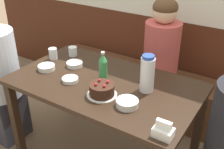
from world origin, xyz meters
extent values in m
cube|color=#4C2314|center=(0.00, 1.05, 0.48)|extent=(4.80, 0.04, 0.96)
cube|color=#56331E|center=(0.00, 0.83, 0.24)|extent=(2.18, 0.38, 0.47)
cube|color=black|center=(0.00, 0.00, 0.73)|extent=(1.39, 0.81, 0.03)
cube|color=black|center=(-0.65, -0.35, 0.36)|extent=(0.06, 0.06, 0.72)
cube|color=black|center=(-0.65, 0.35, 0.36)|extent=(0.06, 0.06, 0.72)
cube|color=black|center=(0.65, 0.35, 0.36)|extent=(0.06, 0.06, 0.72)
cylinder|color=white|center=(0.09, -0.16, 0.75)|extent=(0.21, 0.21, 0.01)
cylinder|color=#381E14|center=(0.09, -0.16, 0.80)|extent=(0.17, 0.17, 0.08)
sphere|color=red|center=(0.11, -0.12, 0.85)|extent=(0.02, 0.02, 0.02)
sphere|color=red|center=(0.05, -0.13, 0.85)|extent=(0.02, 0.02, 0.02)
sphere|color=red|center=(0.06, -0.19, 0.85)|extent=(0.02, 0.02, 0.02)
sphere|color=red|center=(0.12, -0.18, 0.85)|extent=(0.02, 0.02, 0.02)
cylinder|color=white|center=(0.31, 0.06, 0.88)|extent=(0.10, 0.10, 0.25)
cylinder|color=#28479E|center=(0.31, 0.06, 1.01)|extent=(0.08, 0.08, 0.02)
cylinder|color=#388E4C|center=(-0.03, 0.03, 0.83)|extent=(0.06, 0.06, 0.15)
cone|color=#388E4C|center=(-0.03, 0.03, 0.93)|extent=(0.06, 0.06, 0.06)
cylinder|color=silver|center=(-0.03, 0.03, 0.97)|extent=(0.03, 0.03, 0.01)
cube|color=white|center=(0.61, -0.32, 0.78)|extent=(0.11, 0.08, 0.05)
cube|color=white|center=(0.61, -0.32, 0.83)|extent=(0.09, 0.03, 0.05)
cylinder|color=white|center=(-0.50, -0.09, 0.77)|extent=(0.13, 0.13, 0.04)
cylinder|color=white|center=(-0.35, 0.08, 0.77)|extent=(0.13, 0.13, 0.04)
cylinder|color=white|center=(-0.22, -0.13, 0.77)|extent=(0.12, 0.12, 0.03)
cylinder|color=white|center=(0.30, -0.18, 0.77)|extent=(0.15, 0.15, 0.04)
cylinder|color=silver|center=(-0.59, 0.09, 0.80)|extent=(0.07, 0.07, 0.10)
cylinder|color=silver|center=(-0.49, 0.24, 0.79)|extent=(0.07, 0.07, 0.08)
cube|color=#33333D|center=(0.16, 0.66, 0.23)|extent=(0.30, 0.34, 0.45)
cylinder|color=#BC4C47|center=(0.16, 0.66, 0.75)|extent=(0.31, 0.31, 0.60)
sphere|color=beige|center=(0.16, 0.66, 1.15)|extent=(0.20, 0.20, 0.20)
ellipsoid|color=#4C331E|center=(0.16, 0.66, 1.18)|extent=(0.21, 0.21, 0.15)
cube|color=#33333D|center=(-0.96, -0.24, 0.23)|extent=(0.34, 0.30, 0.45)
camera|label=1|loc=(1.02, -1.48, 1.79)|focal=45.00mm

